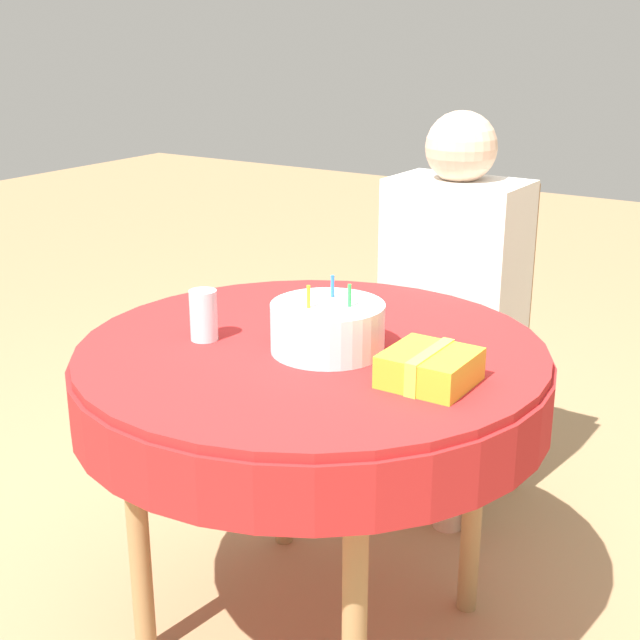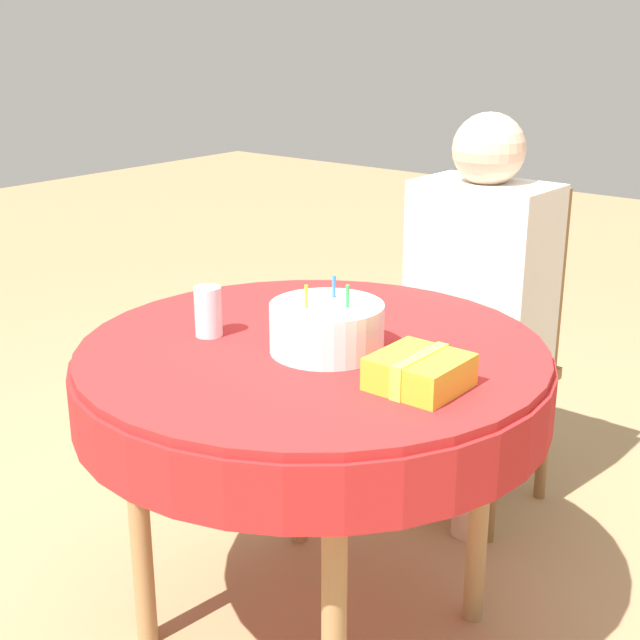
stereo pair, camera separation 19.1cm
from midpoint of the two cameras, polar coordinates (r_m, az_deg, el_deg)
ground_plane at (r=2.33m, az=2.04°, el=-19.17°), size 12.00×12.00×0.00m
dining_table at (r=2.00m, az=2.26°, el=-4.08°), size 1.06×1.06×0.75m
chair at (r=2.75m, az=12.78°, el=-1.37°), size 0.38×0.38×0.98m
person at (r=2.61m, az=12.15°, el=2.29°), size 0.39×0.34×1.19m
birthday_cake at (r=1.91m, az=3.29°, el=-0.54°), size 0.25×0.25×0.16m
drinking_glass at (r=2.01m, az=-4.49°, el=0.51°), size 0.06×0.06×0.11m
gift_box at (r=1.75m, az=9.52°, el=-3.36°), size 0.17×0.17×0.07m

